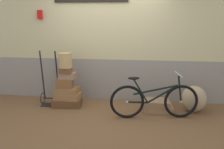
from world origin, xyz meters
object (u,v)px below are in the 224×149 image
Objects in this scene: suitcase_5 at (66,71)px; burlap_sack at (194,99)px; suitcase_1 at (68,96)px; suitcase_4 at (67,76)px; suitcase_6 at (158,108)px; luggage_trolley at (50,92)px; suitcase_7 at (156,103)px; suitcase_2 at (67,90)px; wicker_basket at (65,60)px; bicycle at (154,101)px; suitcase_0 at (67,102)px; suitcase_3 at (65,83)px.

suitcase_5 reaches higher than burlap_sack.
suitcase_1 is 1.59× the size of suitcase_4.
suitcase_6 is 1.09× the size of burlap_sack.
suitcase_7 is at bearing -2.52° from luggage_trolley.
wicker_basket reaches higher than suitcase_2.
suitcase_1 is 0.33× the size of bicycle.
burlap_sack reaches higher than suitcase_1.
suitcase_1 is 2.68m from burlap_sack.
wicker_basket is at bearing -85.90° from suitcase_0.
suitcase_1 is at bearing -179.61° from burlap_sack.
suitcase_2 reaches higher than suitcase_6.
suitcase_5 is 2.11m from suitcase_6.
suitcase_3 is at bearing -153.35° from wicker_basket.
suitcase_4 is at bearing 35.05° from suitcase_2.
suitcase_2 is 1.44× the size of suitcase_4.
suitcase_5 is 0.15× the size of bicycle.
bicycle reaches higher than suitcase_3.
suitcase_7 is (1.93, -0.00, -0.64)m from suitcase_5.
suitcase_5 is 0.47× the size of burlap_sack.
suitcase_3 is at bearing 178.06° from suitcase_6.
suitcase_2 is at bearing -175.12° from suitcase_1.
suitcase_3 is 1.01× the size of suitcase_4.
burlap_sack is (2.70, 0.01, 0.19)m from suitcase_0.
suitcase_4 reaches higher than burlap_sack.
bicycle is at bearing -8.51° from suitcase_1.
suitcase_7 reaches higher than suitcase_6.
burlap_sack is at bearing 0.67° from wicker_basket.
suitcase_0 is 0.95m from wicker_basket.
suitcase_7 is 0.44× the size of luggage_trolley.
suitcase_2 is at bearing 90.07° from wicker_basket.
suitcase_2 is at bearing 177.23° from suitcase_6.
suitcase_3 is (-0.03, -0.03, 0.44)m from suitcase_0.
suitcase_5 is at bearing -13.87° from luggage_trolley.
burlap_sack is 0.33× the size of bicycle.
suitcase_4 reaches higher than suitcase_7.
suitcase_5 is at bearing 177.35° from suitcase_7.
luggage_trolley reaches higher than suitcase_0.
luggage_trolley is (-0.40, 0.06, -0.07)m from suitcase_2.
suitcase_3 is at bearing -13.63° from luggage_trolley.
suitcase_3 is (-0.05, -0.03, 0.30)m from suitcase_1.
suitcase_3 is at bearing -135.94° from suitcase_2.
luggage_trolley reaches higher than suitcase_7.
suitcase_6 is (1.96, 0.03, -0.75)m from suitcase_5.
suitcase_6 is 0.49× the size of luggage_trolley.
suitcase_3 is 0.29× the size of luggage_trolley.
wicker_basket is 0.58× the size of burlap_sack.
suitcase_3 is (-0.03, -0.03, 0.16)m from suitcase_2.
suitcase_0 is at bearing 177.11° from suitcase_6.
bicycle is (1.86, -0.41, 0.27)m from suitcase_0.
wicker_basket is at bearing 176.53° from suitcase_7.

